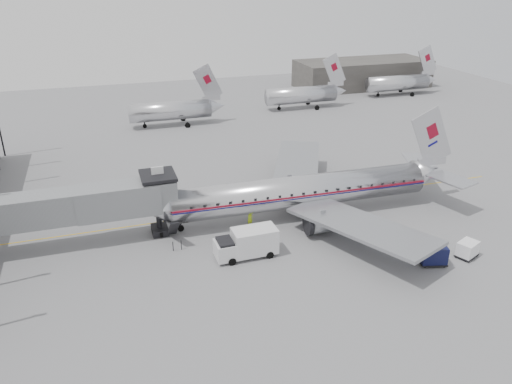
% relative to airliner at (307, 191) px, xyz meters
% --- Properties ---
extents(ground, '(160.00, 160.00, 0.00)m').
position_rel_airliner_xyz_m(ground, '(-6.71, -2.98, -2.82)').
color(ground, slate).
rests_on(ground, ground).
extents(hangar, '(30.00, 12.00, 6.00)m').
position_rel_airliner_xyz_m(hangar, '(38.29, 57.02, 0.18)').
color(hangar, '#3A3835').
rests_on(hangar, ground).
extents(apron_line, '(60.00, 0.15, 0.01)m').
position_rel_airliner_xyz_m(apron_line, '(-3.71, 3.02, -2.81)').
color(apron_line, gold).
rests_on(apron_line, ground).
extents(jet_bridge, '(21.00, 6.20, 7.10)m').
position_rel_airliner_xyz_m(jet_bridge, '(-23.37, 0.68, 1.36)').
color(jet_bridge, slate).
rests_on(jet_bridge, ground).
extents(distant_aircraft_near, '(16.39, 3.20, 10.26)m').
position_rel_airliner_xyz_m(distant_aircraft_near, '(-8.50, 39.02, -0.09)').
color(distant_aircraft_near, silver).
rests_on(distant_aircraft_near, ground).
extents(distant_aircraft_mid, '(16.39, 3.20, 10.26)m').
position_rel_airliner_xyz_m(distant_aircraft_mid, '(17.50, 43.02, -0.09)').
color(distant_aircraft_mid, silver).
rests_on(distant_aircraft_mid, ground).
extents(distant_aircraft_far, '(16.39, 3.20, 10.26)m').
position_rel_airliner_xyz_m(distant_aircraft_far, '(41.50, 47.02, -0.09)').
color(distant_aircraft_far, silver).
rests_on(distant_aircraft_far, ground).
extents(airliner, '(35.45, 32.84, 11.21)m').
position_rel_airliner_xyz_m(airliner, '(0.00, 0.00, 0.00)').
color(airliner, silver).
rests_on(airliner, ground).
extents(service_van, '(5.88, 2.43, 2.75)m').
position_rel_airliner_xyz_m(service_van, '(-8.83, -6.51, -1.38)').
color(service_van, silver).
rests_on(service_van, ground).
extents(baggage_cart_navy, '(2.78, 2.38, 1.87)m').
position_rel_airliner_xyz_m(baggage_cart_navy, '(6.98, -12.98, -1.82)').
color(baggage_cart_navy, '#0D1035').
rests_on(baggage_cart_navy, ground).
extents(baggage_cart_white, '(2.44, 2.20, 1.57)m').
position_rel_airliner_xyz_m(baggage_cart_white, '(10.82, -12.98, -1.99)').
color(baggage_cart_white, white).
rests_on(baggage_cart_white, ground).
extents(ramp_worker, '(0.64, 0.46, 1.63)m').
position_rel_airliner_xyz_m(ramp_worker, '(-6.73, -0.78, -2.00)').
color(ramp_worker, '#ABCF18').
rests_on(ramp_worker, ground).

